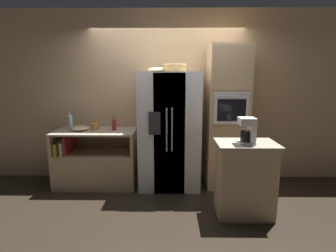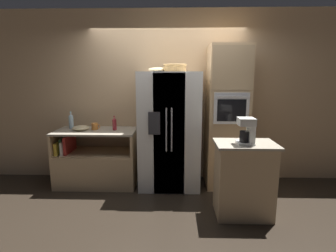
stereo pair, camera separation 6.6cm
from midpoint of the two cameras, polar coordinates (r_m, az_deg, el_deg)
ground_plane at (r=4.37m, az=-0.73°, el=-12.73°), size 20.00×20.00×0.00m
wall_back at (r=4.42m, az=-0.64°, el=6.35°), size 12.00×0.06×2.80m
counter_left at (r=4.46m, az=-15.74°, el=-8.14°), size 1.26×0.67×0.90m
refrigerator at (r=4.10m, az=-0.14°, el=-1.01°), size 0.94×0.75×1.81m
wall_oven at (r=4.20m, az=12.13°, el=1.83°), size 0.61×0.67×2.20m
island_counter at (r=3.49m, az=15.77°, el=-10.98°), size 0.74×0.52×0.94m
wicker_basket at (r=3.98m, az=1.02°, el=12.61°), size 0.35×0.35×0.11m
fruit_bowl at (r=4.10m, az=-2.71°, el=12.16°), size 0.30×0.30×0.07m
bottle_tall at (r=4.25m, az=-12.09°, el=0.48°), size 0.07×0.07×0.23m
bottle_short at (r=4.56m, az=-20.90°, el=0.98°), size 0.07×0.07×0.28m
mug at (r=4.35m, az=-16.14°, el=-0.11°), size 0.14×0.10×0.11m
mixing_bowl at (r=4.37m, az=-19.02°, el=-0.45°), size 0.26×0.26×0.07m
coffee_maker at (r=3.26m, az=16.55°, el=-0.77°), size 0.19×0.20×0.32m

